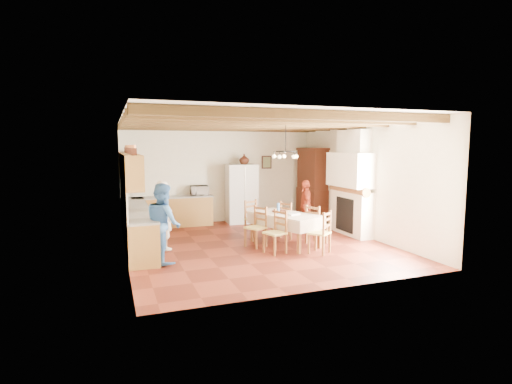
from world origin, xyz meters
The scene contains 31 objects.
floor centered at (0.00, 0.00, -0.01)m, with size 6.00×6.50×0.02m, color #4F1B10.
ceiling centered at (0.00, 0.00, 3.01)m, with size 6.00×6.50×0.02m, color white.
wall_back centered at (0.00, 3.26, 1.50)m, with size 6.00×0.02×3.00m, color beige.
wall_front centered at (0.00, -3.26, 1.50)m, with size 6.00×0.02×3.00m, color beige.
wall_left centered at (-3.01, 0.00, 1.50)m, with size 0.02×6.50×3.00m, color beige.
wall_right centered at (3.01, 0.00, 1.50)m, with size 0.02×6.50×3.00m, color beige.
ceiling_beams centered at (0.00, 0.00, 2.91)m, with size 6.00×6.30×0.16m, color #3A2612, non-canonical shape.
lower_cabinets_left centered at (-2.70, 1.05, 0.43)m, with size 0.60×4.30×0.86m, color brown.
lower_cabinets_back centered at (-1.55, 2.95, 0.43)m, with size 2.30×0.60×0.86m, color brown.
countertop_left centered at (-2.70, 1.05, 0.88)m, with size 0.62×4.30×0.04m, color slate.
countertop_back centered at (-1.55, 2.95, 0.88)m, with size 2.34×0.62×0.04m, color slate.
backsplash_left centered at (-2.98, 1.05, 1.20)m, with size 0.03×4.30×0.60m, color beige.
backsplash_back centered at (-1.55, 3.23, 1.20)m, with size 2.30×0.03×0.60m, color beige.
upper_cabinets centered at (-2.83, 1.05, 1.85)m, with size 0.35×4.20×0.70m, color brown.
fireplace centered at (2.72, 0.20, 1.40)m, with size 0.56×1.60×2.80m, color #EDE5C9, non-canonical shape.
wall_picture centered at (1.55, 3.23, 1.85)m, with size 0.34×0.03×0.42m, color black.
refrigerator centered at (0.55, 2.83, 0.91)m, with size 0.91×0.75×1.82m, color silver.
hutch centered at (2.75, 2.33, 1.16)m, with size 0.54×1.28×2.32m, color #3A1B11, non-canonical shape.
dining_table centered at (0.65, -0.24, 0.68)m, with size 1.48×1.95×0.76m.
chandelier centered at (0.65, -0.24, 2.25)m, with size 0.47×0.47×0.03m, color black.
chair_left_near centered at (0.12, -0.86, 0.48)m, with size 0.42×0.40×0.96m, color brown, non-canonical shape.
chair_left_far centered at (-0.08, -0.16, 0.48)m, with size 0.42×0.40×0.96m, color brown, non-canonical shape.
chair_right_near centered at (1.42, -0.40, 0.48)m, with size 0.42×0.40×0.96m, color brown, non-canonical shape.
chair_right_far centered at (1.07, 0.39, 0.48)m, with size 0.42×0.40×0.96m, color brown, non-canonical shape.
chair_end_near centered at (1.05, -1.20, 0.48)m, with size 0.42×0.40×0.96m, color brown, non-canonical shape.
chair_end_far centered at (0.27, 0.87, 0.48)m, with size 0.42×0.40×0.96m, color brown, non-canonical shape.
person_man centered at (-2.13, 0.36, 0.80)m, with size 0.58×0.38×1.59m, color white.
person_woman_blue centered at (-2.28, -0.71, 0.82)m, with size 0.80×0.62×1.64m, color #3969AB.
person_woman_red centered at (1.83, 0.98, 0.72)m, with size 0.84×0.35×1.44m, color #A5361E.
microwave centered at (-0.75, 2.95, 1.04)m, with size 0.52×0.35×0.29m, color silver.
fridge_vase centered at (0.64, 2.83, 1.98)m, with size 0.31×0.31×0.32m, color #3A1B11.
Camera 1 is at (-3.28, -8.86, 2.38)m, focal length 28.00 mm.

